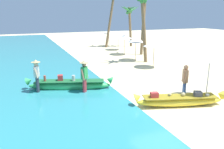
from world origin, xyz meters
name	(u,v)px	position (x,y,z in m)	size (l,w,h in m)	color
ground_plane	(164,102)	(0.00, 0.00, 0.00)	(80.00, 80.00, 0.00)	beige
boat_yellow_foreground	(180,100)	(0.39, -0.56, 0.26)	(4.11, 1.76, 0.72)	yellow
boat_green_midground	(70,85)	(-3.69, 3.36, 0.29)	(4.48, 2.09, 0.83)	#38B760
person_vendor_hatted	(84,75)	(-3.09, 2.52, 1.00)	(0.52, 0.55, 1.74)	#B2383D
person_tourist_customer	(185,80)	(1.20, 0.15, 0.92)	(0.44, 0.58, 1.63)	#3D5BA8
person_vendor_assistant	(37,74)	(-5.30, 3.43, 1.03)	(0.44, 0.58, 1.77)	#333842
patio_umbrella_large	(211,55)	(2.06, -0.41, 2.13)	(1.97, 1.97, 2.32)	#B7B7BC
parasol_row_0	(154,44)	(3.30, 6.26, 1.75)	(1.60, 1.60, 1.91)	#8E6B47
parasol_row_1	(136,40)	(3.27, 9.12, 1.75)	(1.60, 1.60, 1.91)	#8E6B47
parasol_row_2	(124,37)	(3.57, 12.05, 1.75)	(1.60, 1.60, 1.91)	#8E6B47
parasol_row_3	(118,34)	(4.18, 14.98, 1.75)	(1.60, 1.60, 1.91)	#8E6B47
parasol_row_4	(109,32)	(4.31, 18.09, 1.75)	(1.60, 1.60, 1.91)	#8E6B47
palm_tree_tall_inland	(142,4)	(3.22, 8.17, 4.65)	(2.89, 2.49, 5.80)	brown
palm_tree_leaning_seaward	(113,1)	(4.56, 17.41, 5.37)	(2.47, 2.85, 6.87)	brown
palm_tree_far_behind	(130,14)	(6.53, 17.04, 3.89)	(2.72, 2.43, 4.96)	brown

